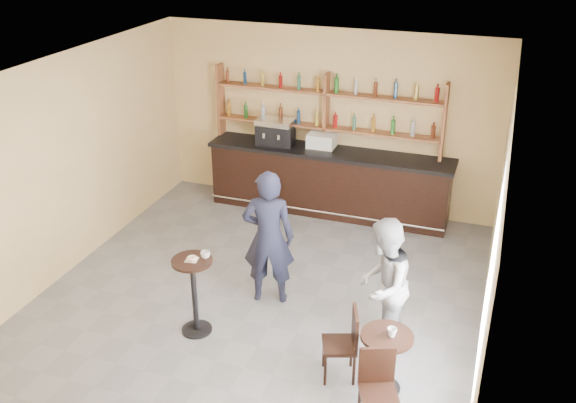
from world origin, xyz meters
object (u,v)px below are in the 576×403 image
(bar_counter, at_px, (329,181))
(cafe_table, at_px, (385,362))
(pastry_case, at_px, (322,142))
(pedestal_table, at_px, (195,296))
(man_main, at_px, (268,237))
(patron_second, at_px, (383,285))
(chair_west, at_px, (339,344))
(espresso_machine, at_px, (275,132))
(chair_south, at_px, (379,393))

(bar_counter, height_order, cafe_table, bar_counter)
(pastry_case, relative_size, pedestal_table, 0.45)
(man_main, distance_m, patron_second, 1.75)
(pastry_case, distance_m, chair_west, 4.54)
(espresso_machine, xyz_separation_m, patron_second, (2.66, -3.45, -0.53))
(pastry_case, relative_size, cafe_table, 0.64)
(pastry_case, bearing_deg, patron_second, -53.44)
(chair_south, height_order, patron_second, patron_second)
(man_main, xyz_separation_m, patron_second, (1.67, -0.49, -0.10))
(man_main, bearing_deg, espresso_machine, -85.66)
(chair_west, bearing_deg, pastry_case, 179.95)
(patron_second, bearing_deg, pastry_case, -148.68)
(pastry_case, height_order, patron_second, patron_second)
(espresso_machine, bearing_deg, chair_west, -66.79)
(bar_counter, distance_m, pedestal_table, 4.03)
(pastry_case, relative_size, patron_second, 0.28)
(bar_counter, bearing_deg, man_main, -90.18)
(espresso_machine, xyz_separation_m, cafe_table, (2.89, -4.26, -1.02))
(cafe_table, xyz_separation_m, chair_south, (0.05, -0.60, 0.07))
(bar_counter, height_order, man_main, man_main)
(chair_south, xyz_separation_m, patron_second, (-0.27, 1.41, 0.42))
(pastry_case, height_order, chair_west, pastry_case)
(espresso_machine, xyz_separation_m, chair_south, (2.94, -4.86, -0.95))
(bar_counter, relative_size, patron_second, 2.48)
(man_main, distance_m, chair_west, 1.91)
(espresso_machine, relative_size, man_main, 0.33)
(cafe_table, xyz_separation_m, patron_second, (-0.22, 0.81, 0.49))
(espresso_machine, distance_m, man_main, 3.15)
(pastry_case, bearing_deg, cafe_table, -55.59)
(chair_west, distance_m, chair_south, 0.88)
(pastry_case, distance_m, chair_south, 5.35)
(espresso_machine, xyz_separation_m, chair_west, (2.34, -4.21, -0.95))
(chair_south, bearing_deg, patron_second, 78.90)
(chair_west, xyz_separation_m, patron_second, (0.33, 0.76, 0.42))
(man_main, xyz_separation_m, chair_south, (1.95, -1.90, -0.52))
(chair_west, bearing_deg, patron_second, 137.21)
(chair_west, height_order, patron_second, patron_second)
(chair_west, bearing_deg, bar_counter, 178.14)
(bar_counter, bearing_deg, cafe_table, -66.09)
(espresso_machine, xyz_separation_m, pedestal_table, (0.36, -3.97, -0.86))
(espresso_machine, bearing_deg, bar_counter, -5.84)
(espresso_machine, relative_size, pedestal_table, 0.60)
(pedestal_table, bearing_deg, espresso_machine, 95.23)
(cafe_table, relative_size, chair_west, 0.84)
(pastry_case, xyz_separation_m, pedestal_table, (-0.49, -3.97, -0.78))
(pastry_case, bearing_deg, pedestal_table, -88.13)
(cafe_table, distance_m, chair_west, 0.56)
(bar_counter, bearing_deg, pastry_case, 180.00)
(bar_counter, xyz_separation_m, espresso_machine, (-1.00, 0.00, 0.81))
(bar_counter, relative_size, chair_west, 4.80)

